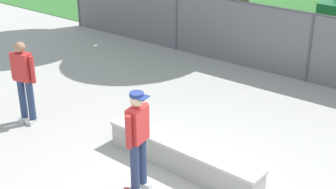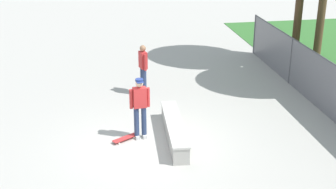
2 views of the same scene
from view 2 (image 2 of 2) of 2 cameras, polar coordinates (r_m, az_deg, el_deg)
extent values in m
plane|color=#ADAAA3|center=(13.67, -2.84, -6.02)|extent=(80.00, 80.00, 0.00)
cube|color=#A8A59E|center=(13.89, 0.77, -4.43)|extent=(3.19, 0.63, 0.47)
cube|color=beige|center=(13.77, 0.77, -3.43)|extent=(3.23, 0.67, 0.06)
cube|color=beige|center=(14.04, -2.86, -5.01)|extent=(0.27, 0.14, 0.10)
cube|color=beige|center=(14.00, -3.74, -5.12)|extent=(0.27, 0.14, 0.10)
cylinder|color=navy|center=(13.85, -2.92, -3.15)|extent=(0.15, 0.15, 0.88)
cylinder|color=navy|center=(13.81, -3.81, -3.25)|extent=(0.15, 0.15, 0.88)
cube|color=red|center=(13.53, -3.44, -0.36)|extent=(0.26, 0.40, 0.60)
cylinder|color=red|center=(13.59, -2.41, -0.32)|extent=(0.10, 0.10, 0.58)
cylinder|color=red|center=(13.49, -4.47, -0.55)|extent=(0.10, 0.10, 0.58)
sphere|color=beige|center=(13.38, -3.48, 1.35)|extent=(0.22, 0.22, 0.22)
cylinder|color=navy|center=(13.34, -3.49, 1.75)|extent=(0.23, 0.23, 0.06)
cube|color=navy|center=(13.23, -3.36, 1.47)|extent=(0.14, 0.21, 0.02)
cube|color=red|center=(13.90, -5.21, -5.24)|extent=(0.59, 0.79, 0.02)
cube|color=#B2B2B7|center=(13.77, -6.13, -5.63)|extent=(0.15, 0.12, 0.02)
cube|color=#B2B2B7|center=(14.05, -4.31, -4.98)|extent=(0.15, 0.12, 0.02)
cylinder|color=silver|center=(13.84, -6.32, -5.64)|extent=(0.05, 0.06, 0.05)
cylinder|color=silver|center=(13.72, -5.91, -5.89)|extent=(0.05, 0.06, 0.05)
cylinder|color=silver|center=(14.12, -4.52, -4.98)|extent=(0.05, 0.06, 0.05)
cylinder|color=silver|center=(14.00, -4.10, -5.22)|extent=(0.05, 0.06, 0.05)
cylinder|color=#4C4C51|center=(22.20, 10.39, 7.17)|extent=(0.07, 0.07, 1.80)
cylinder|color=#4C4C51|center=(18.58, 14.57, 3.94)|extent=(0.07, 0.07, 1.80)
cylinder|color=#513823|center=(20.35, 15.49, 9.90)|extent=(0.32, 0.32, 4.90)
cylinder|color=brown|center=(20.22, 18.12, 10.27)|extent=(0.32, 0.32, 5.40)
cube|color=beige|center=(17.16, -2.93, 0.15)|extent=(0.16, 0.28, 0.10)
cube|color=beige|center=(17.36, -3.16, 0.40)|extent=(0.16, 0.28, 0.10)
cylinder|color=navy|center=(17.00, -2.86, 1.70)|extent=(0.15, 0.15, 0.88)
cylinder|color=navy|center=(17.19, -3.10, 1.93)|extent=(0.15, 0.15, 0.88)
cube|color=red|center=(16.86, -3.03, 4.18)|extent=(0.42, 0.29, 0.60)
cylinder|color=red|center=(16.64, -2.75, 3.87)|extent=(0.10, 0.10, 0.58)
cylinder|color=red|center=(17.09, -3.30, 4.35)|extent=(0.10, 0.10, 0.58)
sphere|color=#9E7051|center=(16.73, -3.06, 5.58)|extent=(0.22, 0.22, 0.22)
camera|label=1|loc=(8.97, -37.24, 9.17)|focal=53.48mm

